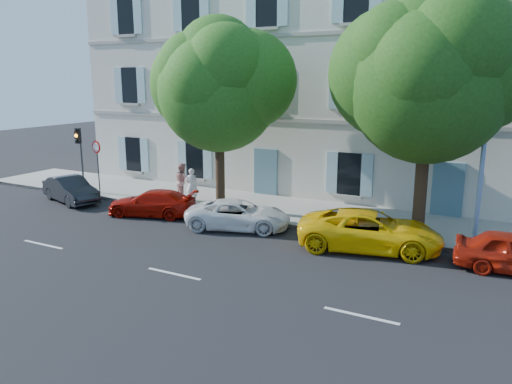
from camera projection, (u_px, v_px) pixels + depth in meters
The scene contains 15 objects.
ground at pixel (238, 239), 19.08m from camera, with size 90.00×90.00×0.00m, color black.
sidewalk at pixel (287, 210), 22.89m from camera, with size 36.00×4.50×0.15m, color #A09E96.
kerb at pixel (265, 222), 21.02m from camera, with size 36.00×0.16×0.16m, color #9E998E.
building at pixel (333, 78), 26.51m from camera, with size 28.00×7.00×12.00m, color beige.
car_dark_sedan at pixel (71, 190), 24.60m from camera, with size 1.33×3.82×1.26m, color black.
car_red_coupe at pixel (152, 203), 22.18m from camera, with size 1.62×3.98×1.16m, color #A10E04.
car_white_coupe at pixel (238, 215), 20.23m from camera, with size 1.94×4.21×1.17m, color white.
car_yellow_supercar at pixel (370, 230), 17.75m from camera, with size 2.33×5.05×1.40m, color yellow.
tree_left at pixel (219, 91), 21.63m from camera, with size 5.30×5.30×8.22m.
tree_right at pixel (429, 83), 17.54m from camera, with size 5.75×5.75×8.86m.
traffic_light at pixel (79, 146), 25.77m from camera, with size 0.28×0.38×3.35m.
road_sign at pixel (97, 156), 25.38m from camera, with size 0.63×0.15×2.76m.
street_lamp at pixel (487, 116), 16.75m from camera, with size 0.44×1.75×8.14m.
pedestrian_a at pixel (192, 185), 23.99m from camera, with size 0.60×0.39×1.64m, color silver.
pedestrian_b at pixel (183, 181), 24.44m from camera, with size 0.88×0.69×1.82m, color tan.
Camera 1 is at (9.18, -15.73, 6.00)m, focal length 35.00 mm.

